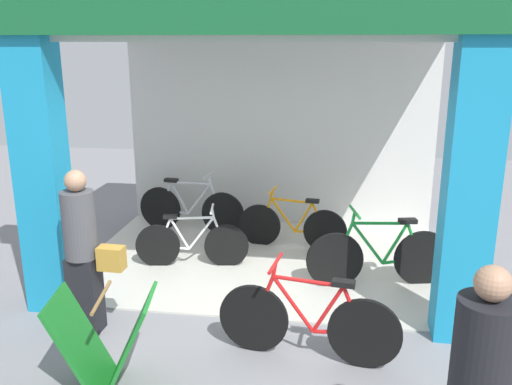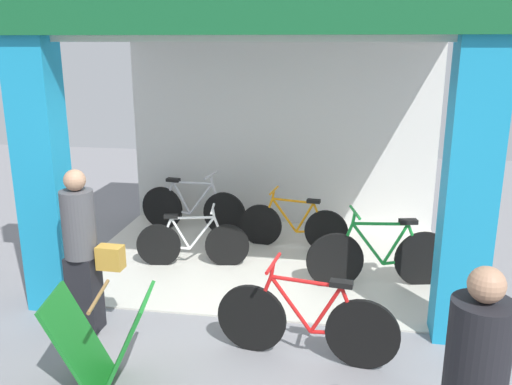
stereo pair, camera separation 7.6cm
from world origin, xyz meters
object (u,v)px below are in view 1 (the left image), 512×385
(bicycle_parked_0, at_px, (308,322))
(pedestrian_2, at_px, (84,252))
(sandwich_board_sign, at_px, (105,344))
(bicycle_inside_0, at_px, (192,243))
(bicycle_inside_2, at_px, (379,256))
(bicycle_inside_1, at_px, (292,226))
(bicycle_inside_3, at_px, (191,209))

(bicycle_parked_0, distance_m, pedestrian_2, 2.23)
(sandwich_board_sign, height_order, pedestrian_2, pedestrian_2)
(bicycle_inside_0, relative_size, bicycle_inside_2, 0.85)
(bicycle_inside_0, distance_m, bicycle_parked_0, 2.45)
(bicycle_inside_0, relative_size, bicycle_inside_1, 0.94)
(bicycle_inside_0, height_order, bicycle_inside_2, bicycle_inside_2)
(bicycle_inside_3, height_order, pedestrian_2, pedestrian_2)
(bicycle_inside_1, xyz_separation_m, sandwich_board_sign, (-1.23, -3.40, 0.09))
(bicycle_inside_1, bearing_deg, bicycle_inside_0, -145.89)
(bicycle_inside_0, height_order, bicycle_parked_0, bicycle_parked_0)
(sandwich_board_sign, bearing_deg, bicycle_parked_0, 23.80)
(bicycle_inside_0, relative_size, sandwich_board_sign, 1.60)
(bicycle_parked_0, bearing_deg, pedestrian_2, 175.36)
(bicycle_inside_0, distance_m, bicycle_inside_2, 2.32)
(bicycle_parked_0, height_order, sandwich_board_sign, bicycle_parked_0)
(sandwich_board_sign, distance_m, pedestrian_2, 1.13)
(sandwich_board_sign, xyz_separation_m, pedestrian_2, (-0.57, 0.88, 0.41))
(bicycle_inside_0, bearing_deg, pedestrian_2, -109.41)
(bicycle_inside_3, bearing_deg, bicycle_inside_0, -74.35)
(bicycle_inside_1, xyz_separation_m, pedestrian_2, (-1.81, -2.51, 0.50))
(sandwich_board_sign, bearing_deg, bicycle_inside_2, 45.19)
(bicycle_inside_3, bearing_deg, pedestrian_2, -94.61)
(bicycle_inside_2, distance_m, bicycle_inside_3, 3.06)
(pedestrian_2, bearing_deg, bicycle_inside_3, 85.39)
(bicycle_parked_0, relative_size, pedestrian_2, 1.01)
(bicycle_inside_2, height_order, sandwich_board_sign, bicycle_inside_2)
(bicycle_inside_2, bearing_deg, bicycle_inside_0, 174.45)
(bicycle_inside_0, bearing_deg, bicycle_inside_3, 105.65)
(sandwich_board_sign, bearing_deg, bicycle_inside_3, 94.92)
(bicycle_inside_1, distance_m, bicycle_inside_3, 1.63)
(bicycle_inside_0, relative_size, pedestrian_2, 0.87)
(bicycle_parked_0, xyz_separation_m, sandwich_board_sign, (-1.61, -0.71, 0.06))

